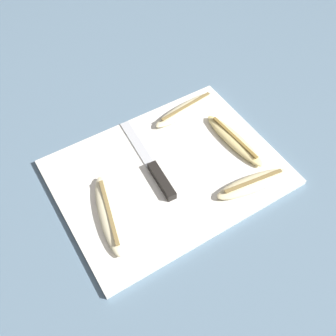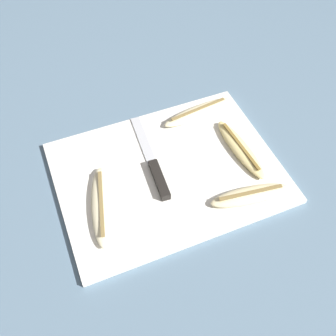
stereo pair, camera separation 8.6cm
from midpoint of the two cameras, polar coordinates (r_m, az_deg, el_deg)
name	(u,v)px [view 1 (the left image)]	position (r m, az deg, el deg)	size (l,w,h in m)	color
ground_plane	(168,174)	(0.88, -2.80, -1.05)	(4.00, 4.00, 0.00)	slate
cutting_board	(168,172)	(0.87, -2.81, -0.82)	(0.48, 0.36, 0.01)	white
knife	(156,172)	(0.86, -4.61, -0.78)	(0.04, 0.25, 0.02)	black
banana_golden_short	(234,140)	(0.92, 6.96, 3.92)	(0.05, 0.19, 0.02)	#EDD689
banana_bright_far	(110,214)	(0.81, -11.51, -6.80)	(0.09, 0.20, 0.02)	beige
banana_pale_long	(186,109)	(0.98, 0.09, 8.37)	(0.19, 0.06, 0.02)	beige
banana_cream_curved	(253,184)	(0.84, 9.40, -2.47)	(0.18, 0.07, 0.02)	beige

